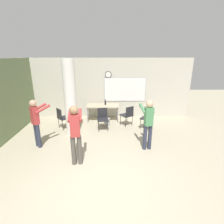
{
  "coord_description": "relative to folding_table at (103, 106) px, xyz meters",
  "views": [
    {
      "loc": [
        0.17,
        -3.21,
        2.89
      ],
      "look_at": [
        0.24,
        2.21,
        1.14
      ],
      "focal_mm": 28.0,
      "sensor_mm": 36.0,
      "label": 1
    }
  ],
  "objects": [
    {
      "name": "ground_plane",
      "position": [
        0.15,
        -4.48,
        -0.67
      ],
      "size": [
        24.0,
        24.0,
        0.0
      ],
      "primitive_type": "plane",
      "color": "#ADA389"
    },
    {
      "name": "chair_mid_room",
      "position": [
        1.89,
        -1.06,
        -0.16
      ],
      "size": [
        0.61,
        0.61,
        0.87
      ],
      "color": "#232328",
      "rests_on": "ground_plane"
    },
    {
      "name": "person_watching_back",
      "position": [
        -2.03,
        -2.45,
        0.27
      ],
      "size": [
        0.6,
        0.62,
        1.6
      ],
      "color": "#2D3347",
      "rests_on": "ground_plane"
    },
    {
      "name": "folding_table",
      "position": [
        0.0,
        0.0,
        0.0
      ],
      "size": [
        1.47,
        0.72,
        0.72
      ],
      "color": "tan",
      "rests_on": "ground_plane"
    },
    {
      "name": "wall_back",
      "position": [
        0.17,
        0.57,
        0.73
      ],
      "size": [
        8.0,
        0.15,
        2.8
      ],
      "color": "beige",
      "rests_on": "ground_plane"
    },
    {
      "name": "support_pillar",
      "position": [
        -1.11,
        -1.5,
        0.73
      ],
      "size": [
        0.45,
        0.45,
        2.8
      ],
      "color": "white",
      "rests_on": "ground_plane"
    },
    {
      "name": "bottle_on_table",
      "position": [
        0.12,
        0.09,
        0.15
      ],
      "size": [
        0.07,
        0.07,
        0.26
      ],
      "color": "black",
      "rests_on": "folding_table"
    },
    {
      "name": "person_playing_front",
      "position": [
        -0.59,
        -3.44,
        0.32
      ],
      "size": [
        0.43,
        0.65,
        1.69
      ],
      "color": "#514C47",
      "rests_on": "ground_plane"
    },
    {
      "name": "waste_bin",
      "position": [
        0.19,
        -0.63,
        -0.52
      ],
      "size": [
        0.25,
        0.25,
        0.31
      ],
      "color": "#B2B2B7",
      "rests_on": "ground_plane"
    },
    {
      "name": "chair_table_right",
      "position": [
        1.08,
        -0.67,
        -0.16
      ],
      "size": [
        0.61,
        0.61,
        0.87
      ],
      "color": "#232328",
      "rests_on": "ground_plane"
    },
    {
      "name": "wall_left_accent",
      "position": [
        -3.35,
        -1.98,
        0.73
      ],
      "size": [
        0.12,
        7.0,
        2.8
      ],
      "color": "#6B7F56",
      "rests_on": "ground_plane"
    },
    {
      "name": "chair_near_pillar",
      "position": [
        -1.61,
        -0.95,
        -0.16
      ],
      "size": [
        0.62,
        0.62,
        0.87
      ],
      "color": "#232328",
      "rests_on": "ground_plane"
    },
    {
      "name": "chair_table_front",
      "position": [
        0.03,
        -1.05,
        -0.16
      ],
      "size": [
        0.48,
        0.48,
        0.87
      ],
      "color": "#232328",
      "rests_on": "ground_plane"
    },
    {
      "name": "person_playing_side",
      "position": [
        1.51,
        -2.65,
        0.29
      ],
      "size": [
        0.43,
        0.63,
        1.64
      ],
      "color": "#2D3347",
      "rests_on": "ground_plane"
    }
  ]
}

